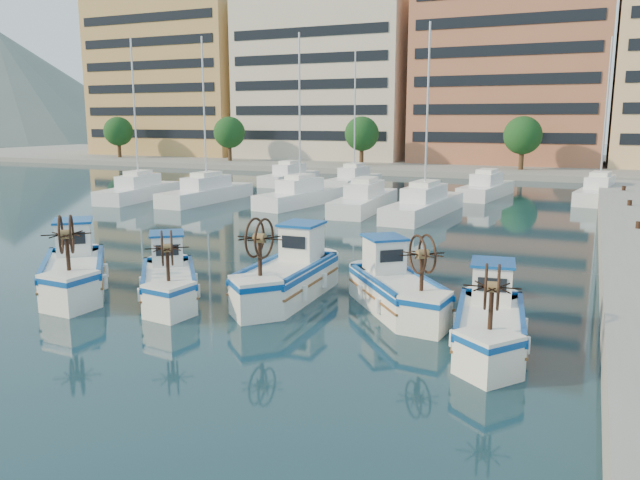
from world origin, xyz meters
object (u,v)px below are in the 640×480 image
Objects in this scene: fishing_boat_d at (396,286)px; fishing_boat_e at (490,320)px; fishing_boat_c at (289,273)px; fishing_boat_b at (169,277)px; fishing_boat_a at (74,268)px.

fishing_boat_d is 3.86m from fishing_boat_e.
fishing_boat_e is (6.90, -2.08, -0.10)m from fishing_boat_c.
fishing_boat_b is 0.87× the size of fishing_boat_c.
fishing_boat_a is 1.07× the size of fishing_boat_d.
fishing_boat_a reaches higher than fishing_boat_e.
fishing_boat_b is 0.97× the size of fishing_boat_e.
fishing_boat_d is (10.84, 2.37, -0.07)m from fishing_boat_a.
fishing_boat_b is (3.59, 0.53, -0.10)m from fishing_boat_a.
fishing_boat_e is at bearing -39.14° from fishing_boat_b.
fishing_boat_c is at bearing -23.64° from fishing_boat_a.
fishing_boat_c is 3.70m from fishing_boat_d.
fishing_boat_c reaches higher than fishing_boat_d.
fishing_boat_a reaches higher than fishing_boat_b.
fishing_boat_c is 7.21m from fishing_boat_e.
fishing_boat_b is 3.98m from fishing_boat_c.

